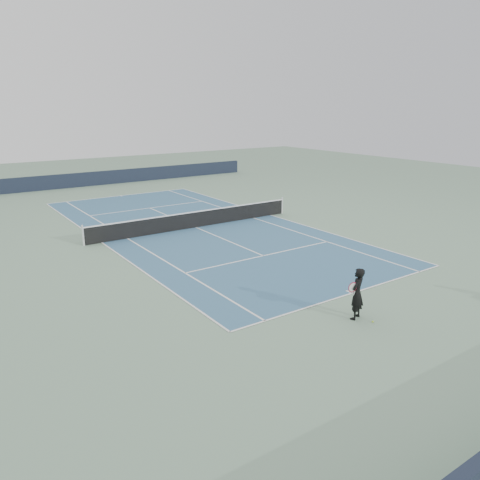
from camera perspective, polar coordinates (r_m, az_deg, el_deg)
ground at (r=27.00m, az=-5.41°, el=1.52°), size 80.00×80.00×0.00m
court_surface at (r=27.00m, az=-5.41°, el=1.53°), size 10.97×23.77×0.01m
tennis_net at (r=26.88m, az=-5.44°, el=2.56°), size 12.90×0.10×1.07m
windscreen_far at (r=43.11m, az=-17.26°, el=7.17°), size 30.00×0.25×1.20m
tennis_player at (r=15.76m, az=14.05°, el=-6.37°), size 0.84×0.68×1.75m
tennis_ball at (r=15.95m, az=15.88°, el=-9.54°), size 0.06×0.06×0.06m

